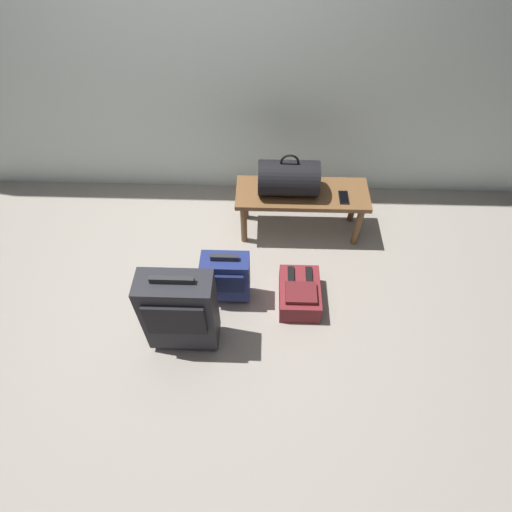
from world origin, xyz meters
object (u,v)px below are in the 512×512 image
(bench, at_px, (302,198))
(suitcase_upright_charcoal, at_px, (180,311))
(cell_phone, at_px, (344,197))
(suitcase_small_navy, at_px, (226,277))
(backpack_maroon, at_px, (299,293))
(duffel_bag_black, at_px, (288,178))

(bench, distance_m, suitcase_upright_charcoal, 1.30)
(cell_phone, bearing_deg, suitcase_small_navy, -143.13)
(cell_phone, bearing_deg, backpack_maroon, -116.70)
(bench, bearing_deg, suitcase_upright_charcoal, -127.02)
(backpack_maroon, bearing_deg, suitcase_small_navy, 177.79)
(duffel_bag_black, bearing_deg, bench, -0.00)
(duffel_bag_black, height_order, suitcase_upright_charcoal, duffel_bag_black)
(bench, relative_size, suitcase_small_navy, 2.17)
(bench, bearing_deg, backpack_maroon, -91.84)
(bench, distance_m, cell_phone, 0.32)
(suitcase_upright_charcoal, distance_m, suitcase_small_navy, 0.44)
(cell_phone, distance_m, suitcase_upright_charcoal, 1.46)
(cell_phone, relative_size, backpack_maroon, 0.38)
(duffel_bag_black, distance_m, suitcase_upright_charcoal, 1.25)
(cell_phone, relative_size, suitcase_upright_charcoal, 0.21)
(backpack_maroon, bearing_deg, duffel_bag_black, 97.31)
(suitcase_upright_charcoal, bearing_deg, bench, 52.98)
(cell_phone, bearing_deg, suitcase_upright_charcoal, -137.91)
(bench, relative_size, duffel_bag_black, 2.27)
(bench, distance_m, duffel_bag_black, 0.23)
(duffel_bag_black, xyz_separation_m, suitcase_small_navy, (-0.42, -0.68, -0.30))
(bench, distance_m, backpack_maroon, 0.75)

